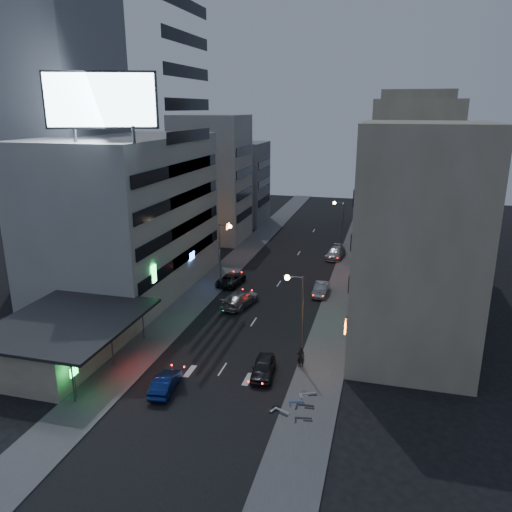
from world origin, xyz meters
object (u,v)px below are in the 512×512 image
(parked_car_left, at_px, (232,279))
(scooter_silver_b, at_px, (316,385))
(road_car_blue, at_px, (165,383))
(scooter_silver_a, at_px, (291,406))
(person, at_px, (301,357))
(scooter_black_a, at_px, (312,411))
(scooter_black_b, at_px, (315,398))
(scooter_blue, at_px, (304,395))
(parked_car_right_mid, at_px, (321,289))
(road_car_silver, at_px, (240,299))
(parked_car_right_near, at_px, (263,368))
(parked_car_right_far, at_px, (336,253))

(parked_car_left, xyz_separation_m, scooter_silver_b, (13.68, -21.83, -0.02))
(road_car_blue, distance_m, scooter_silver_a, 10.00)
(parked_car_left, distance_m, person, 21.76)
(scooter_black_a, distance_m, scooter_black_b, 1.54)
(scooter_black_a, xyz_separation_m, scooter_blue, (-0.92, 1.89, -0.04))
(parked_car_right_mid, relative_size, person, 2.43)
(road_car_silver, height_order, scooter_black_b, road_car_silver)
(scooter_silver_a, distance_m, scooter_silver_b, 3.50)
(parked_car_right_mid, height_order, scooter_silver_a, parked_car_right_mid)
(parked_car_right_mid, height_order, scooter_black_b, parked_car_right_mid)
(parked_car_right_mid, bearing_deg, scooter_silver_a, -85.74)
(parked_car_right_near, bearing_deg, scooter_silver_a, -61.57)
(road_car_blue, height_order, scooter_blue, road_car_blue)
(parked_car_right_far, relative_size, road_car_silver, 0.94)
(parked_car_right_mid, xyz_separation_m, road_car_silver, (-8.18, -5.67, 0.12))
(parked_car_right_mid, xyz_separation_m, person, (0.70, -17.46, 0.30))
(parked_car_right_near, distance_m, person, 3.45)
(parked_car_left, xyz_separation_m, road_car_silver, (3.02, -6.42, 0.11))
(scooter_blue, bearing_deg, scooter_black_b, -131.19)
(scooter_blue, bearing_deg, road_car_silver, 12.23)
(scooter_blue, xyz_separation_m, scooter_silver_b, (0.64, 1.47, 0.07))
(road_car_silver, bearing_deg, parked_car_right_mid, -133.14)
(parked_car_right_far, distance_m, scooter_silver_b, 36.69)
(road_car_silver, xyz_separation_m, scooter_blue, (10.02, -16.87, -0.20))
(parked_car_right_near, xyz_separation_m, scooter_silver_b, (4.50, -1.51, -0.03))
(scooter_blue, bearing_deg, parked_car_right_mid, -13.80)
(scooter_black_a, xyz_separation_m, scooter_silver_b, (-0.28, 3.36, 0.03))
(scooter_black_b, bearing_deg, person, 16.88)
(road_car_blue, distance_m, road_car_silver, 18.06)
(parked_car_left, xyz_separation_m, road_car_blue, (2.43, -24.48, -0.03))
(scooter_silver_a, xyz_separation_m, scooter_blue, (0.64, 1.79, -0.09))
(parked_car_right_far, height_order, road_car_silver, road_car_silver)
(parked_car_right_near, distance_m, scooter_black_b, 5.77)
(parked_car_right_mid, xyz_separation_m, scooter_blue, (1.84, -22.54, -0.09))
(parked_car_left, bearing_deg, road_car_silver, 120.19)
(parked_car_right_mid, relative_size, scooter_black_a, 2.41)
(scooter_black_a, bearing_deg, parked_car_right_mid, -3.34)
(person, relative_size, scooter_silver_a, 0.91)
(parked_car_right_mid, height_order, person, person)
(parked_car_left, height_order, road_car_blue, parked_car_left)
(parked_car_right_near, height_order, road_car_blue, parked_car_right_near)
(parked_car_left, relative_size, parked_car_right_far, 0.96)
(scooter_silver_a, xyz_separation_m, scooter_silver_b, (1.28, 3.25, -0.02))
(person, bearing_deg, parked_car_right_mid, -104.39)
(road_car_silver, bearing_deg, road_car_blue, 100.24)
(person, bearing_deg, parked_car_right_far, -105.47)
(person, bearing_deg, scooter_silver_a, 77.50)
(parked_car_right_near, xyz_separation_m, person, (2.72, 2.10, 0.28))
(road_car_silver, xyz_separation_m, scooter_silver_a, (9.38, -18.66, -0.11))
(parked_car_right_near, height_order, parked_car_left, parked_car_right_near)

